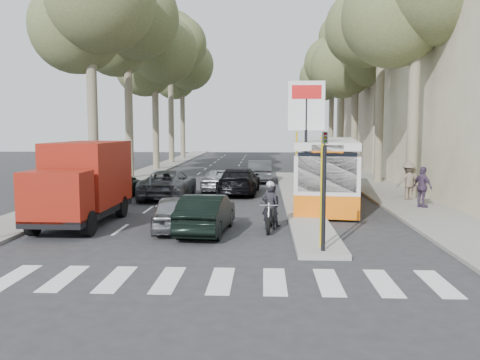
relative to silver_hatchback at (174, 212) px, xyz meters
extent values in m
plane|color=#28282B|center=(1.73, -2.07, -0.64)|extent=(120.00, 120.00, 0.00)
cube|color=gray|center=(10.33, 22.93, -0.58)|extent=(3.20, 70.00, 0.12)
cube|color=gray|center=(-6.27, 25.93, -0.58)|extent=(2.40, 64.00, 0.12)
cube|color=gray|center=(4.98, 8.93, -0.56)|extent=(1.50, 26.00, 0.16)
cube|color=#B7A88E|center=(17.23, 31.93, 7.36)|extent=(11.00, 20.00, 16.00)
cylinder|color=yellow|center=(4.98, -3.07, 1.11)|extent=(0.10, 0.10, 3.50)
cylinder|color=yellow|center=(4.98, 2.93, 1.11)|extent=(0.10, 0.10, 3.50)
cylinder|color=yellow|center=(4.98, 8.93, 1.11)|extent=(0.10, 0.10, 3.50)
cylinder|color=black|center=(4.98, 2.93, 1.96)|extent=(0.12, 0.12, 5.20)
cube|color=white|center=(4.98, 2.93, 3.96)|extent=(1.50, 0.10, 2.00)
cube|color=red|center=(4.98, 2.87, 4.51)|extent=(1.20, 0.02, 0.55)
cylinder|color=black|center=(4.98, -3.57, 0.96)|extent=(0.12, 0.12, 3.20)
imported|color=black|center=(4.98, -3.57, 2.46)|extent=(0.16, 0.41, 1.00)
cylinder|color=#6B604C|center=(-6.27, 9.93, 3.56)|extent=(0.56, 0.56, 8.40)
sphere|color=#475630|center=(-7.27, 10.53, 8.66)|extent=(5.20, 5.20, 5.20)
cylinder|color=#6B604C|center=(-6.37, 17.93, 3.84)|extent=(0.56, 0.56, 8.96)
sphere|color=#475630|center=(-7.37, 18.53, 9.28)|extent=(5.20, 5.20, 5.20)
sphere|color=#475630|center=(-5.47, 17.13, 10.56)|extent=(5.80, 5.80, 5.80)
sphere|color=#475630|center=(-6.17, 19.03, 11.84)|extent=(4.80, 4.80, 4.80)
cylinder|color=#6B604C|center=(-6.17, 25.93, 3.42)|extent=(0.56, 0.56, 8.12)
sphere|color=#475630|center=(-7.17, 26.53, 8.35)|extent=(5.20, 5.20, 5.20)
sphere|color=#475630|center=(-5.27, 25.13, 9.51)|extent=(5.80, 5.80, 5.80)
sphere|color=#475630|center=(-5.97, 27.03, 10.67)|extent=(4.80, 4.80, 4.80)
cylinder|color=#6B604C|center=(-6.27, 33.93, 4.12)|extent=(0.56, 0.56, 9.52)
sphere|color=#475630|center=(-7.27, 34.53, 9.90)|extent=(5.20, 5.20, 5.20)
sphere|color=#475630|center=(-5.37, 33.13, 11.26)|extent=(5.80, 5.80, 5.80)
sphere|color=#475630|center=(-6.07, 35.03, 12.62)|extent=(4.80, 4.80, 4.80)
cylinder|color=#6B604C|center=(-6.37, 41.93, 3.70)|extent=(0.56, 0.56, 8.68)
sphere|color=#475630|center=(-7.37, 42.53, 8.97)|extent=(5.20, 5.20, 5.20)
sphere|color=#475630|center=(-5.47, 41.13, 10.21)|extent=(5.80, 5.80, 5.80)
sphere|color=#475630|center=(-6.17, 43.03, 11.45)|extent=(4.80, 4.80, 4.80)
cylinder|color=#6B604C|center=(10.73, 7.93, 3.56)|extent=(0.56, 0.56, 8.40)
sphere|color=#475630|center=(9.73, 8.53, 8.66)|extent=(5.20, 5.20, 5.20)
cylinder|color=#6B604C|center=(10.83, 15.93, 3.98)|extent=(0.56, 0.56, 9.24)
sphere|color=#475630|center=(9.83, 16.53, 9.59)|extent=(5.20, 5.20, 5.20)
sphere|color=#475630|center=(11.73, 15.13, 10.91)|extent=(5.80, 5.80, 5.80)
cylinder|color=#6B604C|center=(10.63, 23.93, 3.28)|extent=(0.56, 0.56, 7.84)
sphere|color=#475630|center=(9.63, 24.53, 8.04)|extent=(5.20, 5.20, 5.20)
sphere|color=#475630|center=(11.53, 23.13, 9.16)|extent=(5.80, 5.80, 5.80)
sphere|color=#475630|center=(10.83, 25.03, 10.28)|extent=(4.80, 4.80, 4.80)
cylinder|color=#6B604C|center=(10.73, 31.93, 3.84)|extent=(0.56, 0.56, 8.96)
sphere|color=#475630|center=(9.73, 32.53, 9.28)|extent=(5.20, 5.20, 5.20)
sphere|color=#475630|center=(11.63, 31.13, 10.56)|extent=(5.80, 5.80, 5.80)
sphere|color=#475630|center=(10.93, 33.03, 11.84)|extent=(4.80, 4.80, 4.80)
cylinder|color=#6B604C|center=(10.83, 39.93, 3.56)|extent=(0.56, 0.56, 8.40)
sphere|color=#475630|center=(9.83, 40.53, 8.66)|extent=(5.20, 5.20, 5.20)
sphere|color=#475630|center=(11.73, 39.13, 9.86)|extent=(5.80, 5.80, 5.80)
sphere|color=#475630|center=(11.03, 41.03, 11.06)|extent=(4.80, 4.80, 4.80)
imported|color=#919398|center=(0.00, 0.00, 0.00)|extent=(2.01, 3.94, 1.29)
imported|color=black|center=(1.23, -0.47, 0.05)|extent=(1.82, 4.31, 1.38)
imported|color=#46484D|center=(-1.77, 8.25, 0.10)|extent=(2.53, 5.39, 1.49)
imported|color=black|center=(1.88, 10.09, 0.11)|extent=(2.39, 5.32, 1.52)
imported|color=#A8ABB0|center=(0.63, 11.42, 0.02)|extent=(2.04, 4.04, 1.32)
imported|color=#484C50|center=(2.99, 16.41, 0.09)|extent=(1.61, 4.49, 1.47)
imported|color=black|center=(-4.57, 7.96, 0.09)|extent=(2.57, 5.23, 1.46)
cube|color=black|center=(-3.66, 0.75, -0.10)|extent=(2.29, 5.95, 0.25)
cylinder|color=black|center=(-4.69, -1.20, -0.20)|extent=(0.31, 0.89, 0.88)
cylinder|color=black|center=(-2.72, -1.24, -0.20)|extent=(0.31, 0.89, 0.88)
cylinder|color=black|center=(-4.61, 2.54, -0.20)|extent=(0.31, 0.89, 0.88)
cylinder|color=black|center=(-2.64, 2.49, -0.20)|extent=(0.31, 0.89, 0.88)
cube|color=maroon|center=(-3.71, -1.51, 0.78)|extent=(2.19, 1.42, 1.67)
cube|color=black|center=(-3.73, -2.15, 0.98)|extent=(1.97, 0.12, 0.88)
cube|color=maroon|center=(-3.65, 1.53, 1.27)|extent=(2.35, 4.18, 2.46)
cube|color=orange|center=(6.53, 7.67, -0.07)|extent=(4.17, 12.14, 0.93)
cube|color=silver|center=(6.53, 7.67, 1.17)|extent=(4.17, 12.14, 1.55)
cube|color=black|center=(6.53, 7.67, 1.48)|extent=(4.13, 11.67, 0.88)
cube|color=silver|center=(6.53, 7.67, 2.31)|extent=(4.17, 12.14, 0.31)
cube|color=black|center=(5.73, 1.81, 1.32)|extent=(2.26, 0.37, 1.55)
cube|color=orange|center=(5.73, 1.81, 2.23)|extent=(1.24, 0.23, 0.33)
cylinder|color=black|center=(4.85, 4.06, -0.18)|extent=(0.42, 1.02, 0.99)
cylinder|color=black|center=(7.18, 3.74, -0.18)|extent=(0.42, 1.02, 0.99)
cylinder|color=black|center=(5.85, 11.37, -0.18)|extent=(0.42, 1.02, 0.99)
cylinder|color=black|center=(8.18, 11.05, -0.18)|extent=(0.42, 1.02, 0.99)
cylinder|color=black|center=(3.42, -0.71, -0.33)|extent=(0.15, 0.64, 0.64)
cylinder|color=black|center=(3.54, 0.78, -0.33)|extent=(0.15, 0.64, 0.64)
cylinder|color=silver|center=(3.43, -0.64, 0.05)|extent=(0.09, 0.40, 0.80)
cube|color=black|center=(3.49, 0.08, -0.20)|extent=(0.28, 0.76, 0.30)
cube|color=black|center=(3.47, -0.11, 0.07)|extent=(0.33, 0.47, 0.22)
cube|color=black|center=(3.51, 0.38, 0.01)|extent=(0.33, 0.67, 0.12)
cylinder|color=silver|center=(3.43, -0.58, 0.37)|extent=(0.62, 0.09, 0.04)
imported|color=black|center=(3.49, 0.08, 0.24)|extent=(0.64, 0.45, 1.67)
imported|color=black|center=(3.52, 0.48, 0.19)|extent=(0.79, 0.48, 1.56)
sphere|color=#B2B2B7|center=(3.48, 0.03, 1.03)|extent=(0.28, 0.28, 0.28)
sphere|color=#B2B2B7|center=(3.51, 0.45, 0.97)|extent=(0.28, 0.28, 0.28)
imported|color=#483854|center=(10.40, 4.92, 0.40)|extent=(0.95, 1.21, 1.85)
imported|color=#6E5F52|center=(10.48, 7.48, 0.41)|extent=(1.31, 0.84, 1.87)
camera|label=1|loc=(3.26, -18.07, 3.08)|focal=38.00mm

